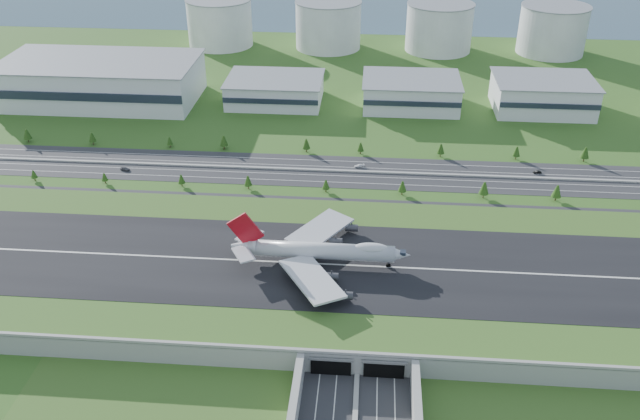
# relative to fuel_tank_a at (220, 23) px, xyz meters

# --- Properties ---
(ground) EXTENTS (1200.00, 1200.00, 0.00)m
(ground) POSITION_rel_fuel_tank_a_xyz_m (120.00, -310.00, -17.50)
(ground) COLOR #2A4917
(ground) RESTS_ON ground
(airfield_deck) EXTENTS (520.00, 100.00, 9.20)m
(airfield_deck) POSITION_rel_fuel_tank_a_xyz_m (120.00, -310.09, -13.38)
(airfield_deck) COLOR #999994
(airfield_deck) RESTS_ON ground
(north_expressway) EXTENTS (560.00, 36.00, 0.12)m
(north_expressway) POSITION_rel_fuel_tank_a_xyz_m (120.00, -215.00, -17.44)
(north_expressway) COLOR #28282B
(north_expressway) RESTS_ON ground
(tree_row) EXTENTS (505.38, 48.63, 8.36)m
(tree_row) POSITION_rel_fuel_tank_a_xyz_m (138.20, -213.86, -12.81)
(tree_row) COLOR #3D2819
(tree_row) RESTS_ON ground
(hangar_west) EXTENTS (120.00, 60.00, 25.00)m
(hangar_west) POSITION_rel_fuel_tank_a_xyz_m (-50.00, -125.00, -5.00)
(hangar_west) COLOR white
(hangar_west) RESTS_ON ground
(hangar_mid_a) EXTENTS (58.00, 42.00, 15.00)m
(hangar_mid_a) POSITION_rel_fuel_tank_a_xyz_m (60.00, -120.00, -10.00)
(hangar_mid_a) COLOR white
(hangar_mid_a) RESTS_ON ground
(hangar_mid_b) EXTENTS (58.00, 42.00, 17.00)m
(hangar_mid_b) POSITION_rel_fuel_tank_a_xyz_m (145.00, -120.00, -9.00)
(hangar_mid_b) COLOR white
(hangar_mid_b) RESTS_ON ground
(hangar_mid_c) EXTENTS (58.00, 42.00, 19.00)m
(hangar_mid_c) POSITION_rel_fuel_tank_a_xyz_m (225.00, -120.00, -8.00)
(hangar_mid_c) COLOR white
(hangar_mid_c) RESTS_ON ground
(fuel_tank_a) EXTENTS (50.00, 50.00, 35.00)m
(fuel_tank_a) POSITION_rel_fuel_tank_a_xyz_m (0.00, 0.00, 0.00)
(fuel_tank_a) COLOR silver
(fuel_tank_a) RESTS_ON ground
(fuel_tank_b) EXTENTS (50.00, 50.00, 35.00)m
(fuel_tank_b) POSITION_rel_fuel_tank_a_xyz_m (85.00, 0.00, 0.00)
(fuel_tank_b) COLOR silver
(fuel_tank_b) RESTS_ON ground
(fuel_tank_c) EXTENTS (50.00, 50.00, 35.00)m
(fuel_tank_c) POSITION_rel_fuel_tank_a_xyz_m (170.00, 0.00, 0.00)
(fuel_tank_c) COLOR silver
(fuel_tank_c) RESTS_ON ground
(fuel_tank_d) EXTENTS (50.00, 50.00, 35.00)m
(fuel_tank_d) POSITION_rel_fuel_tank_a_xyz_m (255.00, 0.00, 0.00)
(fuel_tank_d) COLOR silver
(fuel_tank_d) RESTS_ON ground
(boeing_747) EXTENTS (69.41, 65.64, 21.47)m
(boeing_747) POSITION_rel_fuel_tank_a_xyz_m (103.83, -309.69, -3.42)
(boeing_747) COLOR silver
(boeing_747) RESTS_ON airfield_deck
(car_4) EXTENTS (5.27, 3.18, 1.68)m
(car_4) POSITION_rel_fuel_tank_a_xyz_m (-3.21, -222.73, -16.54)
(car_4) COLOR #515155
(car_4) RESTS_ON ground
(car_5) EXTENTS (4.25, 1.59, 1.39)m
(car_5) POSITION_rel_fuel_tank_a_xyz_m (206.13, -209.14, -16.69)
(car_5) COLOR black
(car_5) RESTS_ON ground
(car_7) EXTENTS (5.53, 3.24, 1.51)m
(car_7) POSITION_rel_fuel_tank_a_xyz_m (116.01, -209.36, -16.63)
(car_7) COLOR white
(car_7) RESTS_ON ground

